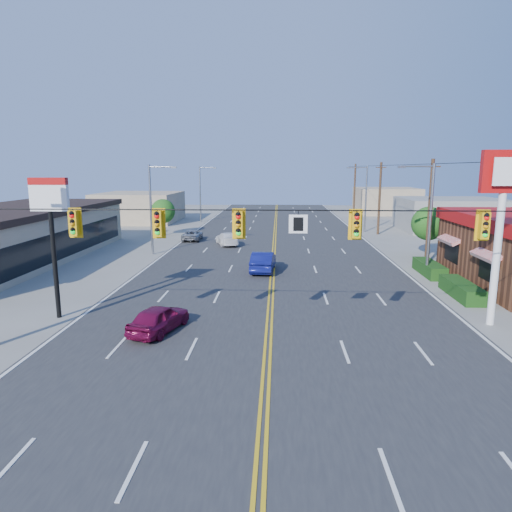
{
  "coord_description": "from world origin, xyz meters",
  "views": [
    {
      "loc": [
        0.41,
        -18.26,
        7.62
      ],
      "look_at": [
        -0.99,
        10.05,
        2.2
      ],
      "focal_mm": 32.0,
      "sensor_mm": 36.0,
      "label": 1
    }
  ],
  "objects_px": {
    "pizza_hut_sign": "(51,218)",
    "car_white": "(227,239)",
    "car_blue": "(263,262)",
    "signal_span": "(265,238)",
    "kfc_pylon": "(502,203)",
    "car_magenta": "(159,320)",
    "car_silver": "(192,235)"
  },
  "relations": [
    {
      "from": "signal_span",
      "to": "kfc_pylon",
      "type": "bearing_deg",
      "value": 19.78
    },
    {
      "from": "car_magenta",
      "to": "kfc_pylon",
      "type": "bearing_deg",
      "value": -156.6
    },
    {
      "from": "kfc_pylon",
      "to": "pizza_hut_sign",
      "type": "xyz_separation_m",
      "value": [
        -22.0,
        0.0,
        -0.86
      ]
    },
    {
      "from": "car_magenta",
      "to": "car_white",
      "type": "bearing_deg",
      "value": -74.56
    },
    {
      "from": "signal_span",
      "to": "car_magenta",
      "type": "relative_size",
      "value": 6.38
    },
    {
      "from": "car_magenta",
      "to": "car_white",
      "type": "height_order",
      "value": "car_magenta"
    },
    {
      "from": "car_silver",
      "to": "car_blue",
      "type": "bearing_deg",
      "value": 116.67
    },
    {
      "from": "car_blue",
      "to": "car_white",
      "type": "distance_m",
      "value": 12.58
    },
    {
      "from": "signal_span",
      "to": "car_white",
      "type": "distance_m",
      "value": 27.83
    },
    {
      "from": "pizza_hut_sign",
      "to": "car_silver",
      "type": "bearing_deg",
      "value": 85.32
    },
    {
      "from": "signal_span",
      "to": "pizza_hut_sign",
      "type": "relative_size",
      "value": 3.55
    },
    {
      "from": "car_magenta",
      "to": "car_blue",
      "type": "bearing_deg",
      "value": -92.31
    },
    {
      "from": "car_white",
      "to": "car_silver",
      "type": "distance_m",
      "value": 5.02
    },
    {
      "from": "car_white",
      "to": "car_magenta",
      "type": "bearing_deg",
      "value": 71.83
    },
    {
      "from": "kfc_pylon",
      "to": "car_blue",
      "type": "distance_m",
      "value": 17.05
    },
    {
      "from": "car_blue",
      "to": "signal_span",
      "type": "bearing_deg",
      "value": 95.83
    },
    {
      "from": "car_white",
      "to": "signal_span",
      "type": "bearing_deg",
      "value": 82.48
    },
    {
      "from": "car_magenta",
      "to": "car_blue",
      "type": "height_order",
      "value": "car_blue"
    },
    {
      "from": "signal_span",
      "to": "car_blue",
      "type": "relative_size",
      "value": 5.36
    },
    {
      "from": "signal_span",
      "to": "kfc_pylon",
      "type": "height_order",
      "value": "signal_span"
    },
    {
      "from": "pizza_hut_sign",
      "to": "car_white",
      "type": "xyz_separation_m",
      "value": [
        6.23,
        23.11,
        -4.54
      ]
    },
    {
      "from": "signal_span",
      "to": "car_white",
      "type": "relative_size",
      "value": 5.53
    },
    {
      "from": "car_blue",
      "to": "car_white",
      "type": "bearing_deg",
      "value": -67.6
    },
    {
      "from": "car_blue",
      "to": "car_white",
      "type": "height_order",
      "value": "car_blue"
    },
    {
      "from": "signal_span",
      "to": "pizza_hut_sign",
      "type": "distance_m",
      "value": 11.6
    },
    {
      "from": "car_magenta",
      "to": "car_white",
      "type": "xyz_separation_m",
      "value": [
        0.4,
        25.11,
        -0.01
      ]
    },
    {
      "from": "signal_span",
      "to": "car_magenta",
      "type": "bearing_deg",
      "value": 158.41
    },
    {
      "from": "pizza_hut_sign",
      "to": "car_blue",
      "type": "xyz_separation_m",
      "value": [
        10.28,
        11.2,
        -4.43
      ]
    },
    {
      "from": "pizza_hut_sign",
      "to": "kfc_pylon",
      "type": "bearing_deg",
      "value": 0.0
    },
    {
      "from": "signal_span",
      "to": "kfc_pylon",
      "type": "xyz_separation_m",
      "value": [
        11.12,
        4.0,
        1.16
      ]
    },
    {
      "from": "car_blue",
      "to": "car_silver",
      "type": "xyz_separation_m",
      "value": [
        -8.15,
        14.81,
        -0.18
      ]
    },
    {
      "from": "car_magenta",
      "to": "car_blue",
      "type": "relative_size",
      "value": 0.84
    }
  ]
}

